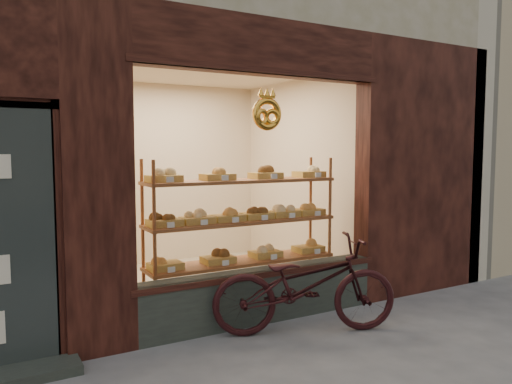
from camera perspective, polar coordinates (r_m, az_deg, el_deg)
display_shelf at (r=5.56m, az=-1.57°, el=-4.68°), size 2.20×0.45×1.70m
bicycle at (r=4.97m, az=5.63°, el=-10.53°), size 1.92×1.25×0.95m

